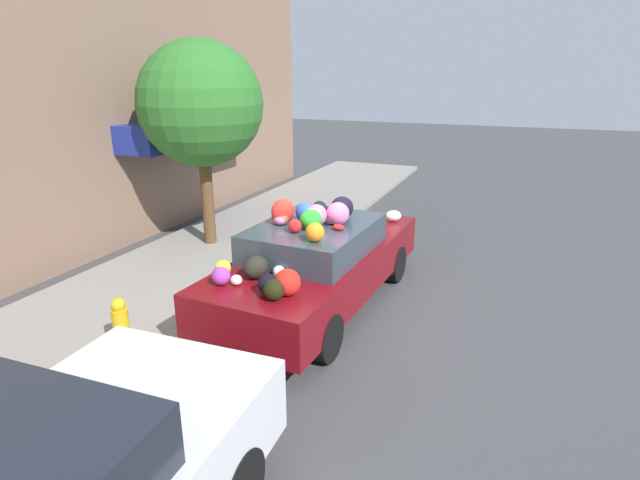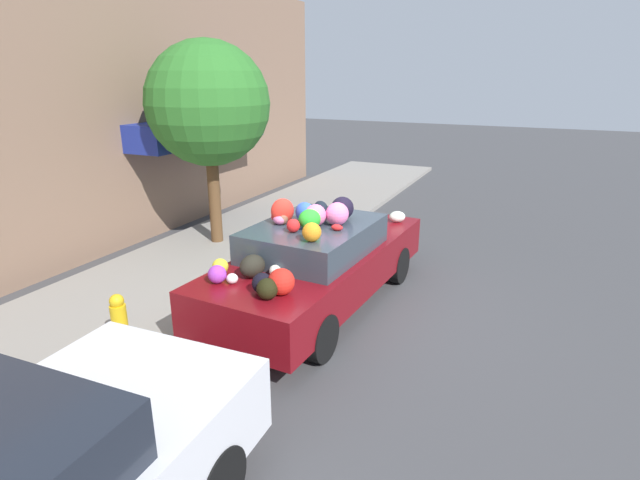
# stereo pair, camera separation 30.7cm
# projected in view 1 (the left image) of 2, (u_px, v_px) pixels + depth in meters

# --- Properties ---
(ground_plane) EXTENTS (60.00, 60.00, 0.00)m
(ground_plane) POSITION_uv_depth(u_px,v_px,m) (324.00, 305.00, 7.73)
(ground_plane) COLOR #424244
(sidewalk_curb) EXTENTS (24.00, 3.20, 0.11)m
(sidewalk_curb) POSITION_uv_depth(u_px,v_px,m) (181.00, 276.00, 8.70)
(sidewalk_curb) COLOR gray
(sidewalk_curb) RESTS_ON ground
(building_facade) EXTENTS (18.00, 1.20, 5.53)m
(building_facade) POSITION_uv_depth(u_px,v_px,m) (70.00, 114.00, 8.80)
(building_facade) COLOR #846651
(building_facade) RESTS_ON ground
(street_tree) EXTENTS (2.36, 2.36, 3.94)m
(street_tree) POSITION_uv_depth(u_px,v_px,m) (201.00, 105.00, 9.40)
(street_tree) COLOR brown
(street_tree) RESTS_ON sidewalk_curb
(fire_hydrant) EXTENTS (0.20, 0.20, 0.70)m
(fire_hydrant) POSITION_uv_depth(u_px,v_px,m) (121.00, 324.00, 6.19)
(fire_hydrant) COLOR gold
(fire_hydrant) RESTS_ON sidewalk_curb
(art_car) EXTENTS (4.58, 1.93, 1.71)m
(art_car) POSITION_uv_depth(u_px,v_px,m) (318.00, 260.00, 7.46)
(art_car) COLOR maroon
(art_car) RESTS_ON ground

